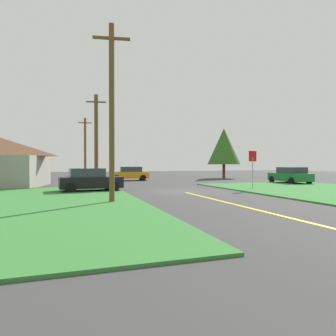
% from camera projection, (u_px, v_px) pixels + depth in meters
% --- Properties ---
extents(ground_plane, '(120.00, 120.00, 0.00)m').
position_uv_depth(ground_plane, '(181.00, 191.00, 20.53)').
color(ground_plane, '#3C3C3C').
extents(grass_verge_left, '(12.00, 20.00, 0.08)m').
position_uv_depth(grass_verge_left, '(12.00, 204.00, 13.60)').
color(grass_verge_left, '#347932').
rests_on(grass_verge_left, ground).
extents(lane_stripe_center, '(0.20, 14.00, 0.01)m').
position_uv_depth(lane_stripe_center, '(245.00, 207.00, 12.94)').
color(lane_stripe_center, yellow).
rests_on(lane_stripe_center, ground).
extents(stop_sign, '(0.76, 0.22, 2.89)m').
position_uv_depth(stop_sign, '(253.00, 162.00, 21.74)').
color(stop_sign, '#9EA0A8').
rests_on(stop_sign, ground).
extents(car_on_crossroad, '(2.38, 4.63, 1.62)m').
position_uv_depth(car_on_crossroad, '(290.00, 175.00, 29.08)').
color(car_on_crossroad, '#196B33').
rests_on(car_on_crossroad, ground).
extents(parked_car_near_building, '(4.34, 2.35, 1.62)m').
position_uv_depth(parked_car_near_building, '(90.00, 180.00, 20.29)').
color(parked_car_near_building, black).
rests_on(parked_car_near_building, ground).
extents(car_approaching_junction, '(4.65, 2.22, 1.62)m').
position_uv_depth(car_approaching_junction, '(129.00, 174.00, 34.45)').
color(car_approaching_junction, orange).
rests_on(car_approaching_junction, ground).
extents(utility_pole_near, '(1.79, 0.43, 8.72)m').
position_uv_depth(utility_pole_near, '(112.00, 111.00, 14.22)').
color(utility_pole_near, brown).
rests_on(utility_pole_near, ground).
extents(utility_pole_mid, '(1.80, 0.40, 8.42)m').
position_uv_depth(utility_pole_mid, '(96.00, 139.00, 27.39)').
color(utility_pole_mid, brown).
rests_on(utility_pole_mid, ground).
extents(utility_pole_far, '(1.80, 0.31, 8.31)m').
position_uv_depth(utility_pole_far, '(85.00, 147.00, 40.32)').
color(utility_pole_far, brown).
rests_on(utility_pole_far, ground).
extents(oak_tree_left, '(4.43, 4.43, 6.78)m').
position_uv_depth(oak_tree_left, '(224.00, 146.00, 39.47)').
color(oak_tree_left, brown).
rests_on(oak_tree_left, ground).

